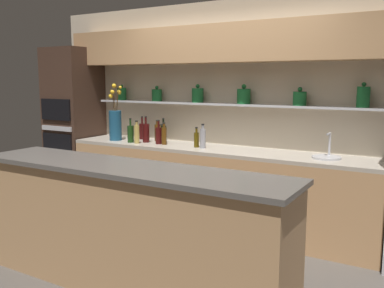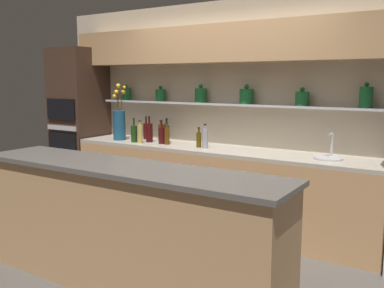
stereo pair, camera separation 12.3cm
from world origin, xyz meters
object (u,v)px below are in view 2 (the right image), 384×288
(bottle_oil_3, at_px, (165,135))
(bottle_wine_7, at_px, (167,134))
(bottle_spirit_1, at_px, (161,132))
(bottle_wine_4, at_px, (149,132))
(bottle_wine_6, at_px, (134,133))
(sink_fixture, at_px, (329,157))
(flower_vase, at_px, (119,123))
(bottle_oil_0, at_px, (199,139))
(oven_tower, at_px, (80,125))
(bottle_spirit_8, at_px, (167,135))
(bottle_wine_2, at_px, (146,131))
(bottle_spirit_9, at_px, (140,133))
(bottle_wine_5, at_px, (162,135))
(bottle_spirit_10, at_px, (205,138))

(bottle_oil_3, height_order, bottle_wine_7, bottle_wine_7)
(bottle_spirit_1, height_order, bottle_wine_4, bottle_wine_4)
(bottle_wine_6, bearing_deg, sink_fixture, 3.32)
(flower_vase, relative_size, bottle_oil_0, 3.09)
(sink_fixture, xyz_separation_m, bottle_oil_3, (-2.08, 0.13, 0.06))
(bottle_wine_7, bearing_deg, flower_vase, -170.23)
(bottle_oil_3, bearing_deg, sink_fixture, -3.66)
(bottle_oil_0, xyz_separation_m, bottle_spirit_1, (-0.70, 0.21, 0.02))
(bottle_oil_0, distance_m, bottle_spirit_1, 0.73)
(oven_tower, xyz_separation_m, bottle_oil_0, (1.99, -0.04, -0.04))
(bottle_wine_4, height_order, bottle_spirit_8, bottle_wine_4)
(flower_vase, height_order, bottle_wine_4, flower_vase)
(bottle_wine_2, relative_size, bottle_wine_7, 0.97)
(bottle_wine_6, distance_m, bottle_wine_7, 0.41)
(flower_vase, distance_m, bottle_oil_3, 0.62)
(oven_tower, bearing_deg, bottle_wine_2, 10.12)
(bottle_wine_7, height_order, bottle_spirit_9, bottle_wine_7)
(bottle_spirit_1, relative_size, bottle_wine_5, 0.91)
(bottle_oil_0, xyz_separation_m, bottle_wine_4, (-0.74, 0.03, 0.03))
(bottle_wine_2, bearing_deg, bottle_wine_5, -28.85)
(flower_vase, bearing_deg, bottle_wine_4, 6.56)
(sink_fixture, xyz_separation_m, bottle_wine_4, (-2.20, -0.03, 0.10))
(bottle_oil_0, relative_size, bottle_wine_2, 0.78)
(bottle_wine_4, bearing_deg, flower_vase, -173.44)
(bottle_spirit_10, bearing_deg, bottle_wine_4, 176.92)
(sink_fixture, relative_size, bottle_spirit_9, 1.02)
(flower_vase, bearing_deg, sink_fixture, 1.73)
(flower_vase, height_order, bottle_spirit_10, flower_vase)
(bottle_wine_5, distance_m, bottle_spirit_8, 0.09)
(bottle_wine_2, bearing_deg, flower_vase, -133.04)
(bottle_oil_3, bearing_deg, bottle_oil_0, -16.91)
(bottle_spirit_1, bearing_deg, bottle_wine_6, -124.56)
(bottle_wine_5, height_order, bottle_wine_7, bottle_wine_7)
(bottle_oil_0, height_order, bottle_spirit_10, bottle_spirit_10)
(bottle_wine_6, relative_size, bottle_wine_7, 0.98)
(bottle_wine_6, bearing_deg, bottle_spirit_10, 3.67)
(bottle_spirit_9, height_order, bottle_spirit_10, bottle_spirit_9)
(bottle_wine_7, bearing_deg, oven_tower, -178.15)
(bottle_spirit_8, xyz_separation_m, bottle_spirit_9, (-0.34, -0.09, 0.01))
(bottle_wine_5, bearing_deg, bottle_oil_3, 116.51)
(bottle_oil_0, height_order, bottle_spirit_1, bottle_spirit_1)
(bottle_wine_6, height_order, bottle_spirit_10, bottle_wine_6)
(bottle_spirit_10, bearing_deg, bottle_spirit_9, -174.09)
(bottle_oil_3, distance_m, bottle_wine_4, 0.20)
(bottle_spirit_1, height_order, bottle_wine_6, bottle_wine_6)
(bottle_spirit_1, height_order, bottle_spirit_8, bottle_spirit_8)
(flower_vase, relative_size, bottle_spirit_9, 2.58)
(bottle_wine_6, xyz_separation_m, bottle_wine_7, (0.38, 0.17, 0.00))
(oven_tower, bearing_deg, bottle_spirit_8, -2.23)
(bottle_wine_2, xyz_separation_m, bottle_oil_3, (0.33, -0.04, -0.02))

